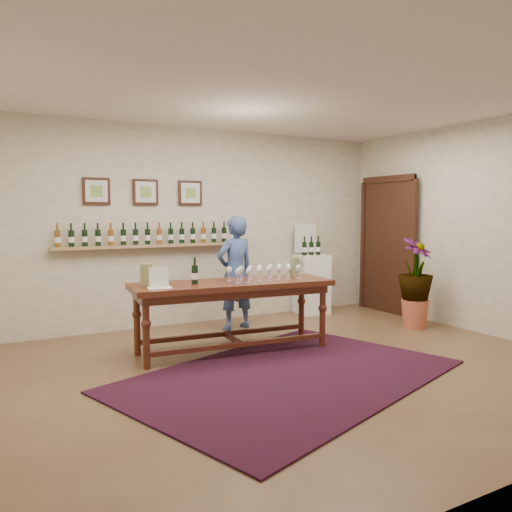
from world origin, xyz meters
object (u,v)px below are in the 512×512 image
display_pedestal (311,284)px  potted_plant (416,283)px  tasting_table (232,292)px  person (235,273)px

display_pedestal → potted_plant: potted_plant is taller
tasting_table → display_pedestal: bearing=38.8°
display_pedestal → person: size_ratio=0.60×
tasting_table → display_pedestal: size_ratio=2.52×
tasting_table → person: size_ratio=1.51×
potted_plant → person: size_ratio=0.69×
potted_plant → person: 2.50m
potted_plant → display_pedestal: bearing=113.2°
tasting_table → display_pedestal: display_pedestal is taller
tasting_table → person: 1.13m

